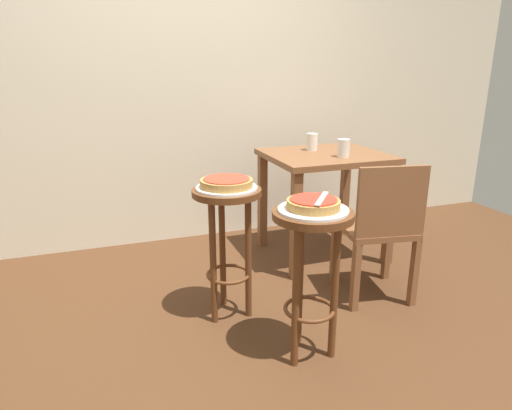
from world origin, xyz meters
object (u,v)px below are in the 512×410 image
Objects in this scene: serving_plate_middle at (227,188)px; wooden_chair at (380,226)px; pizza_middle at (227,183)px; cup_far_edge at (312,142)px; dining_table at (325,172)px; pizza_foreground at (313,204)px; stool_middle at (227,225)px; serving_plate_foreground at (313,210)px; stool_foreground at (311,253)px; cup_near_edge at (343,148)px; pizza_server_knife at (322,199)px.

serving_plate_middle is 0.38× the size of wooden_chair.
serving_plate_middle is 0.03m from pizza_middle.
serving_plate_middle is 2.64× the size of cup_far_edge.
pizza_middle is at bearing -90.00° from serving_plate_middle.
dining_table is 0.74m from wooden_chair.
pizza_middle is at bearing 117.78° from pizza_foreground.
pizza_middle is (0.00, -0.00, 0.24)m from stool_middle.
serving_plate_foreground is 0.56m from serving_plate_middle.
serving_plate_foreground is 1.37m from cup_far_edge.
stool_middle is 2.28× the size of serving_plate_middle.
serving_plate_middle is 0.94m from wooden_chair.
cup_near_edge is (0.69, 0.93, 0.29)m from stool_foreground.
dining_table is 0.26m from cup_near_edge.
dining_table is 1.28m from pizza_server_knife.
pizza_middle is 1.09m from dining_table.
pizza_foreground is 0.87× the size of pizza_middle.
wooden_chair reaches higher than stool_foreground.
pizza_middle is 0.59m from pizza_server_knife.
pizza_foreground is 0.29× the size of dining_table.
dining_table is at bearing 33.42° from pizza_middle.
cup_near_edge reaches higher than serving_plate_foreground.
dining_table is (0.64, 1.09, -0.12)m from serving_plate_foreground.
pizza_middle reaches higher than dining_table.
cup_far_edge is (0.86, 0.73, 0.29)m from stool_middle.
pizza_foreground reaches higher than serving_plate_foreground.
stool_foreground and stool_middle have the same top height.
stool_middle is 6.00× the size of cup_far_edge.
cup_near_edge is 0.55× the size of pizza_server_knife.
cup_near_edge is (0.69, 0.93, 0.05)m from pizza_foreground.
pizza_middle is 1.13m from cup_far_edge.
wooden_chair reaches higher than serving_plate_foreground.
wooden_chair reaches higher than pizza_middle.
wooden_chair is at bearing -8.20° from pizza_middle.
serving_plate_middle is 1.09m from dining_table.
serving_plate_foreground is (0.00, 0.00, 0.21)m from stool_foreground.
wooden_chair is 0.79m from pizza_server_knife.
dining_table is 3.75× the size of pizza_server_knife.
cup_far_edge is 1.37m from pizza_server_knife.
serving_plate_foreground is at bearing -62.22° from pizza_middle.
serving_plate_middle is 2.68× the size of cup_near_edge.
serving_plate_middle is at bearing -90.00° from stool_middle.
stool_middle is at bearing 117.78° from pizza_foreground.
serving_plate_middle is 1.05m from cup_near_edge.
serving_plate_middle is at bearing 90.00° from pizza_middle.
pizza_server_knife reaches higher than serving_plate_foreground.
wooden_chair is at bearing -95.80° from cup_near_edge.
cup_near_edge is at bearing -74.90° from dining_table.
stool_foreground is 0.21m from serving_plate_foreground.
cup_far_edge reaches higher than wooden_chair.
serving_plate_foreground reaches higher than stool_middle.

